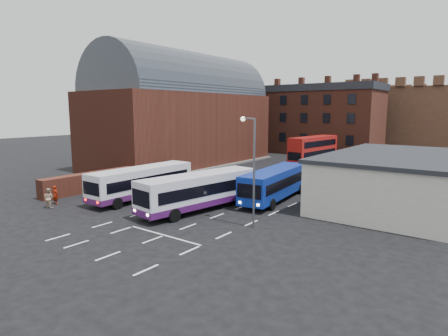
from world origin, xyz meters
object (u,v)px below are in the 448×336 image
Objects in this scene: bus_blue at (275,182)px; bus_red_double at (313,150)px; pedestrian_beige at (49,198)px; bus_white_inbound at (199,189)px; bus_white_outbound at (142,180)px; pedestrian_red at (55,195)px; street_lamp at (252,161)px.

bus_red_double is at bearing -80.74° from bus_blue.
bus_white_inbound is at bearing -165.93° from pedestrian_beige.
bus_red_double reaches higher than bus_white_outbound.
pedestrian_red is at bearing -126.90° from bus_white_outbound.
street_lamp is at bearing -4.77° from bus_white_outbound.
pedestrian_beige is (0.75, -0.97, 0.02)m from pedestrian_red.
pedestrian_beige is at bearing 38.74° from bus_blue.
bus_red_double reaches higher than bus_blue.
bus_blue is 8.38m from street_lamp.
pedestrian_red is (-4.29, -5.68, -0.86)m from bus_white_outbound.
bus_white_inbound is at bearing 57.70° from bus_blue.
bus_white_inbound is 1.46× the size of street_lamp.
bus_white_inbound is at bearing 0.89° from bus_white_outbound.
street_lamp is 4.51× the size of pedestrian_beige.
pedestrian_beige is at bearing 120.77° from pedestrian_red.
bus_white_outbound is at bearing 175.06° from street_lamp.
bus_blue is at bearing 107.40° from street_lamp.
street_lamp reaches higher than bus_red_double.
pedestrian_beige is (-13.22, -13.15, -0.79)m from bus_blue.
bus_white_inbound is 6.26m from street_lamp.
bus_red_double is at bearing -75.21° from bus_white_inbound.
pedestrian_red is at bearing -72.07° from pedestrian_beige.
street_lamp is 4.64× the size of pedestrian_red.
bus_white_outbound is 7.59m from pedestrian_beige.
bus_white_inbound reaches higher than bus_white_outbound.
bus_white_outbound is 29.06m from bus_red_double.
bus_white_outbound reaches higher than bus_blue.
pedestrian_red is at bearing 83.00° from bus_red_double.
bus_white_outbound is 1.00× the size of bus_red_double.
bus_white_inbound reaches higher than pedestrian_red.
street_lamp is at bearing 101.31° from bus_blue.
bus_white_inbound reaches higher than pedestrian_beige.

